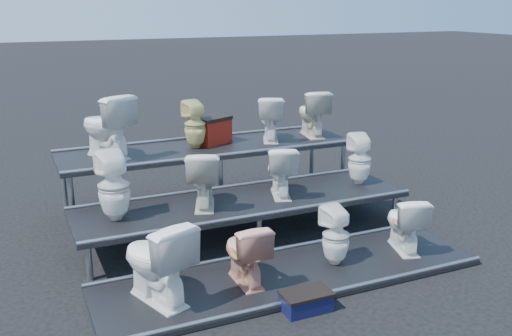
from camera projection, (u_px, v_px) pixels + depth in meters
name	position (u px, v px, depth m)	size (l,w,h in m)	color
ground	(244.00, 234.00, 7.29)	(80.00, 80.00, 0.00)	black
tier_front	(290.00, 275.00, 6.14)	(4.20, 1.20, 0.06)	black
tier_mid	(244.00, 218.00, 7.22)	(4.20, 1.20, 0.46)	black
tier_back	(209.00, 175.00, 8.31)	(4.20, 1.20, 0.86)	black
toilet_0	(156.00, 260.00, 5.45)	(0.47, 0.83, 0.84)	white
toilet_1	(245.00, 252.00, 5.83)	(0.37, 0.66, 0.67)	tan
toilet_2	(336.00, 236.00, 6.25)	(0.30, 0.31, 0.67)	white
toilet_3	(405.00, 223.00, 6.62)	(0.37, 0.65, 0.67)	white
toilet_4	(114.00, 186.00, 6.43)	(0.36, 0.37, 0.80)	white
toilet_5	(203.00, 178.00, 6.86)	(0.40, 0.70, 0.71)	beige
toilet_6	(281.00, 170.00, 7.27)	(0.37, 0.65, 0.67)	white
toilet_7	(360.00, 159.00, 7.73)	(0.31, 0.32, 0.69)	white
toilet_8	(106.00, 126.00, 7.52)	(0.48, 0.83, 0.85)	white
toilet_9	(195.00, 125.00, 8.02)	(0.30, 0.31, 0.68)	#D9CF83
toilet_10	(270.00, 118.00, 8.48)	(0.38, 0.66, 0.67)	white
toilet_11	(312.00, 113.00, 8.75)	(0.40, 0.70, 0.72)	beige
red_crate	(211.00, 131.00, 8.35)	(0.48, 0.39, 0.35)	maroon
step_stool	(306.00, 302.00, 5.47)	(0.46, 0.28, 0.17)	black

